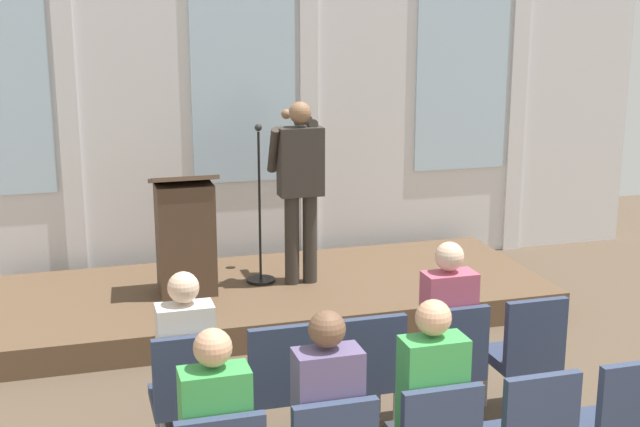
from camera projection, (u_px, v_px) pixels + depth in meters
rear_partition at (246, 69)px, 9.30m from camera, size 9.46×0.14×4.45m
stage_platform at (274, 297)px, 8.56m from camera, size 5.25×2.07×0.26m
speaker at (300, 179)px, 8.35m from camera, size 0.51×0.69×1.77m
mic_stand at (260, 249)px, 8.53m from camera, size 0.28×0.28×1.55m
lectern at (185, 236)px, 8.16m from camera, size 0.60×0.48×1.16m
chair_r0_c0 at (188, 390)px, 5.60m from camera, size 0.46×0.44×0.94m
audience_r0_c0 at (185, 357)px, 5.63m from camera, size 0.36×0.39×1.31m
chair_r0_c1 at (280, 379)px, 5.76m from camera, size 0.46×0.44×0.94m
chair_r0_c2 at (367, 368)px, 5.92m from camera, size 0.46×0.44×0.94m
chair_r0_c3 at (449, 358)px, 6.09m from camera, size 0.46×0.44×0.94m
audience_r0_c3 at (445, 325)px, 6.11m from camera, size 0.36×0.39×1.36m
chair_r0_c4 at (526, 349)px, 6.25m from camera, size 0.46×0.44×0.94m
audience_r1_c1 at (325, 417)px, 4.74m from camera, size 0.36×0.39×1.38m
audience_r1_c2 at (428, 403)px, 4.90m from camera, size 0.36×0.39×1.38m
chair_r1_c4 at (620, 419)px, 5.21m from camera, size 0.46×0.44×0.94m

